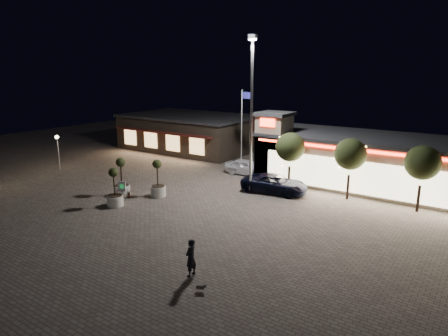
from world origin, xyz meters
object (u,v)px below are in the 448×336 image
Objects in this scene: pickup_truck at (274,184)px; planter_mid at (115,194)px; pedestrian at (191,258)px; valet_sign at (122,188)px; white_sedan at (247,167)px; planter_left at (122,184)px.

planter_mid is at bearing 131.44° from pickup_truck.
pedestrian is 0.65× the size of planter_mid.
planter_mid is (-11.12, 4.82, -0.05)m from pedestrian.
planter_mid is 1.62× the size of valet_sign.
planter_left reaches higher than white_sedan.
pedestrian reaches higher than white_sedan.
valet_sign is at bearing 165.25° from white_sedan.
planter_left reaches higher than planter_mid.
planter_mid is 0.69m from valet_sign.
planter_mid reaches higher than white_sedan.
planter_left is at bearing -119.49° from pedestrian.
pedestrian is at bearing -26.21° from valet_sign.
planter_left is 1.06× the size of planter_mid.
pedestrian is (7.77, -18.02, 0.20)m from white_sedan.
pickup_truck is at bearing -169.46° from pedestrian.
planter_left is (-9.61, -7.66, 0.21)m from pickup_truck.
pickup_truck is 12.62m from planter_mid.
planter_mid is at bearing -114.53° from pedestrian.
pickup_truck reaches higher than white_sedan.
white_sedan is at bearing 66.73° from planter_left.
planter_mid is (-3.35, -13.20, 0.15)m from white_sedan.
pickup_truck is at bearing 38.57° from planter_left.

